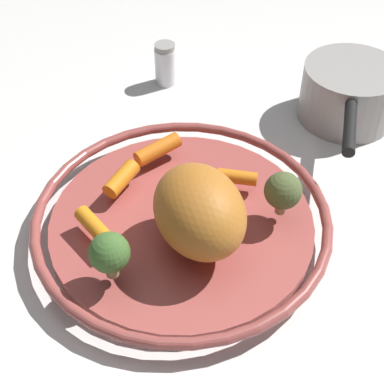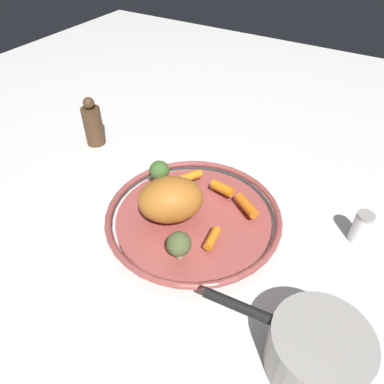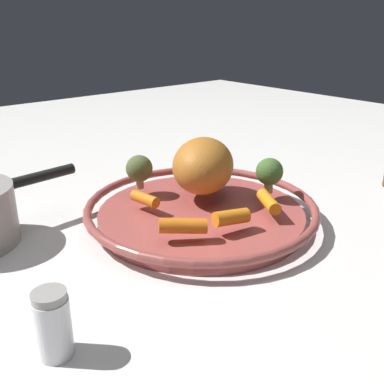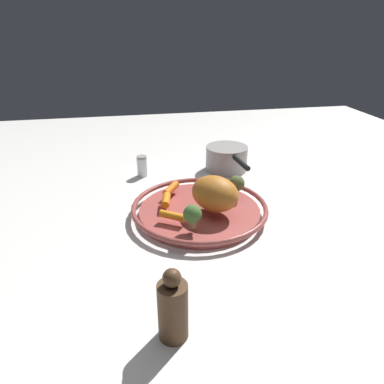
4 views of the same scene
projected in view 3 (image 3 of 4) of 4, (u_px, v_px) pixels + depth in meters
ground_plane at (201, 222)px, 0.69m from camera, size 2.28×2.28×0.00m
serving_bowl at (201, 211)px, 0.68m from camera, size 0.35×0.35×0.03m
roast_chicken_piece at (203, 166)px, 0.70m from camera, size 0.15×0.16×0.09m
baby_carrot_back at (268, 202)px, 0.65m from camera, size 0.06×0.05×0.02m
baby_carrot_right at (183, 226)px, 0.58m from camera, size 0.05×0.06×0.02m
baby_carrot_left at (231, 217)px, 0.60m from camera, size 0.03×0.06×0.02m
baby_carrot_near_rim at (145, 199)px, 0.67m from camera, size 0.05×0.02×0.02m
broccoli_floret_edge at (139, 169)px, 0.72m from camera, size 0.04×0.04×0.06m
broccoli_floret_mid at (269, 172)px, 0.70m from camera, size 0.04×0.04×0.06m
salt_shaker at (53, 324)px, 0.41m from camera, size 0.03×0.03×0.07m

